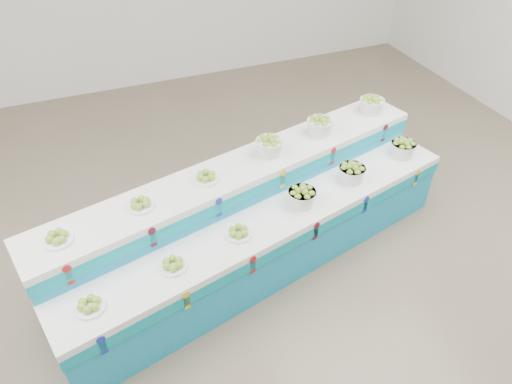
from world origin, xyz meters
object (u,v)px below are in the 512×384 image
at_px(display_stand, 256,220).
at_px(plate_upper_mid, 140,203).
at_px(basket_upper_right, 372,104).
at_px(basket_lower_left, 302,196).

distance_m(display_stand, plate_upper_mid, 1.22).
distance_m(plate_upper_mid, basket_upper_right, 2.86).
relative_size(basket_lower_left, plate_upper_mid, 1.14).
height_order(plate_upper_mid, basket_upper_right, basket_upper_right).
relative_size(plate_upper_mid, basket_upper_right, 0.87).
bearing_deg(plate_upper_mid, basket_upper_right, 14.05).
bearing_deg(plate_upper_mid, basket_lower_left, -6.62).
bearing_deg(plate_upper_mid, display_stand, -0.11).
bearing_deg(basket_lower_left, basket_upper_right, 34.12).
bearing_deg(basket_upper_right, plate_upper_mid, -165.95).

